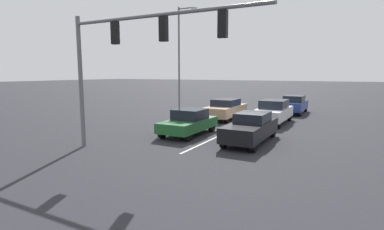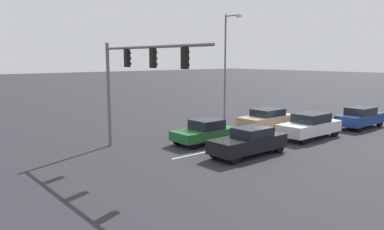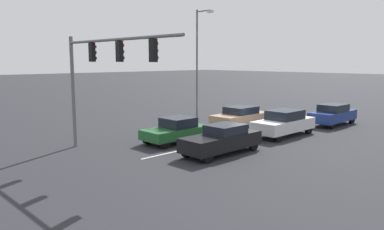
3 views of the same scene
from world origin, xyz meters
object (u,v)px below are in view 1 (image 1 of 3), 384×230
Objects in this scene: car_tan_midlane_second at (226,109)px; traffic_signal_gantry at (130,47)px; car_black_leftlane_front at (251,127)px; car_navy_leftlane_third at (294,104)px; car_silver_leftlane_second at (273,111)px; car_darkgreen_midlane_front at (189,122)px; street_lamp_right_shoulder at (181,56)px.

car_tan_midlane_second is 0.51× the size of traffic_signal_gantry.
car_navy_leftlane_third is at bearing -89.89° from car_black_leftlane_front.
car_navy_leftlane_third is at bearing -93.24° from car_silver_leftlane_second.
car_silver_leftlane_second is (-3.35, -6.27, 0.11)m from car_darkgreen_midlane_front.
car_darkgreen_midlane_front is 7.11m from car_silver_leftlane_second.
car_darkgreen_midlane_front is 12.96m from car_navy_leftlane_third.
car_black_leftlane_front is at bearing 93.32° from car_silver_leftlane_second.
car_darkgreen_midlane_front is at bearing -2.11° from car_black_leftlane_front.
car_silver_leftlane_second is (0.37, -6.41, 0.08)m from car_black_leftlane_front.
traffic_signal_gantry is at bearing 50.51° from car_black_leftlane_front.
car_silver_leftlane_second is at bearing 86.76° from car_navy_leftlane_third.
car_silver_leftlane_second is 8.28m from street_lamp_right_shoulder.
car_black_leftlane_front is 7.75m from car_tan_midlane_second.
traffic_signal_gantry reaches higher than car_navy_leftlane_third.
car_silver_leftlane_second reaches higher than car_darkgreen_midlane_front.
car_darkgreen_midlane_front is 3.72m from car_black_leftlane_front.
car_darkgreen_midlane_front is 0.48× the size of street_lamp_right_shoulder.
car_tan_midlane_second is 5.43m from street_lamp_right_shoulder.
car_tan_midlane_second is at bearing -58.36° from car_black_leftlane_front.
car_navy_leftlane_third reaches higher than car_black_leftlane_front.
traffic_signal_gantry is (-0.20, 11.28, 3.80)m from car_tan_midlane_second.
car_darkgreen_midlane_front is 6.47m from car_tan_midlane_second.
street_lamp_right_shoulder is at bearing 41.60° from car_navy_leftlane_third.
car_black_leftlane_front is at bearing -129.49° from traffic_signal_gantry.
street_lamp_right_shoulder is (3.74, -10.52, 0.25)m from traffic_signal_gantry.
street_lamp_right_shoulder is at bearing 12.16° from car_tan_midlane_second.
street_lamp_right_shoulder is (7.58, 6.72, 4.04)m from car_navy_leftlane_third.
car_darkgreen_midlane_front is at bearing 93.06° from car_tan_midlane_second.
car_silver_leftlane_second reaches higher than car_black_leftlane_front.
car_tan_midlane_second reaches higher than car_darkgreen_midlane_front.
car_tan_midlane_second is 0.54× the size of street_lamp_right_shoulder.
car_tan_midlane_second is 0.97× the size of car_silver_leftlane_second.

